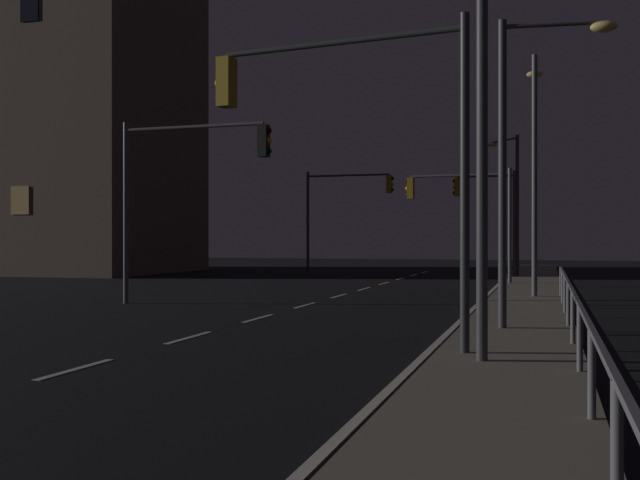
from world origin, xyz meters
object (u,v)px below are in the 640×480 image
traffic_light_overhead_east (349,119)px  building_distant (3,121)px  traffic_light_mid_left (487,203)px  street_lamp_median (464,45)px  traffic_light_far_center (461,202)px  traffic_light_far_right (344,201)px  street_lamp_across_street (512,191)px  traffic_light_far_left (186,173)px  street_lamp_mid_block (523,138)px  street_lamp_far_end (535,153)px

traffic_light_overhead_east → building_distant: bearing=137.0°
traffic_light_mid_left → street_lamp_median: (1.60, -27.32, 1.32)m
traffic_light_far_center → traffic_light_mid_left: (0.74, 5.57, 0.18)m
traffic_light_far_center → traffic_light_far_right: size_ratio=0.86×
street_lamp_across_street → building_distant: (-30.97, -0.04, 4.92)m
traffic_light_far_left → traffic_light_mid_left: bearing=67.0°
traffic_light_far_center → street_lamp_mid_block: street_lamp_mid_block is taller
traffic_light_far_left → traffic_light_mid_left: (7.77, 18.29, -0.23)m
traffic_light_overhead_east → street_lamp_far_end: bearing=77.3°
building_distant → street_lamp_mid_block: bearing=-36.3°
traffic_light_overhead_east → traffic_light_far_center: bearing=90.6°
traffic_light_far_center → traffic_light_overhead_east: bearing=-89.4°
traffic_light_far_left → street_lamp_far_end: (10.25, 5.29, 0.84)m
street_lamp_far_end → street_lamp_median: size_ratio=0.95×
street_lamp_across_street → street_lamp_mid_block: size_ratio=1.09×
traffic_light_far_left → street_lamp_across_street: street_lamp_across_street is taller
traffic_light_mid_left → building_distant: (-29.78, 0.81, 5.57)m
traffic_light_far_center → traffic_light_far_right: 9.47m
traffic_light_far_center → street_lamp_far_end: street_lamp_far_end is taller
street_lamp_far_end → building_distant: building_distant is taller
street_lamp_median → street_lamp_mid_block: bearing=80.0°
street_lamp_median → building_distant: building_distant is taller
traffic_light_far_left → street_lamp_mid_block: size_ratio=0.87×
traffic_light_far_right → building_distant: size_ratio=0.25×
street_lamp_far_end → street_lamp_median: bearing=-93.5°
traffic_light_mid_left → street_lamp_mid_block: bearing=-84.0°
traffic_light_mid_left → street_lamp_median: bearing=-86.6°
street_lamp_across_street → traffic_light_mid_left: bearing=-144.4°
traffic_light_overhead_east → street_lamp_mid_block: street_lamp_mid_block is taller
traffic_light_far_left → street_lamp_median: street_lamp_median is taller
building_distant → street_lamp_far_end: bearing=-23.2°
traffic_light_far_center → street_lamp_across_street: bearing=73.3°
street_lamp_median → street_lamp_far_end: bearing=86.5°
street_lamp_far_end → street_lamp_median: (-0.88, -14.32, 0.24)m
street_lamp_mid_block → street_lamp_across_street: bearing=92.9°
street_lamp_mid_block → building_distant: bearing=143.7°
traffic_light_far_center → street_lamp_median: bearing=-83.8°
traffic_light_far_right → traffic_light_overhead_east: bearing=-75.2°
traffic_light_mid_left → building_distant: building_distant is taller
traffic_light_overhead_east → traffic_light_far_right: size_ratio=1.00×
traffic_light_mid_left → traffic_light_far_left: bearing=-113.0°
traffic_light_overhead_east → traffic_light_far_right: 28.18m
traffic_light_far_left → street_lamp_median: size_ratio=0.68×
traffic_light_far_right → building_distant: (-22.06, -0.01, 5.34)m
traffic_light_far_left → street_lamp_far_end: street_lamp_far_end is taller
street_lamp_across_street → traffic_light_far_left: bearing=-115.1°
traffic_light_mid_left → traffic_light_overhead_east: bearing=-91.2°
traffic_light_far_center → traffic_light_far_right: traffic_light_far_right is taller
traffic_light_far_center → street_lamp_across_street: size_ratio=0.69×
traffic_light_far_center → street_lamp_far_end: (3.23, -7.43, 1.25)m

